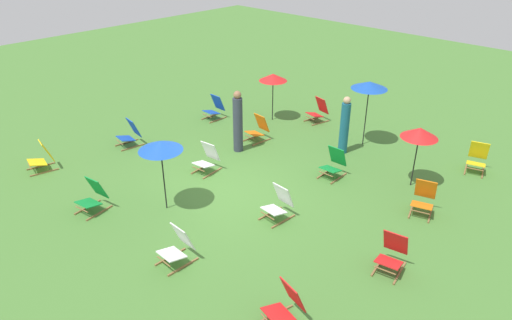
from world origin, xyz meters
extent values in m
plane|color=#477A33|center=(0.00, 0.00, 0.00)|extent=(40.00, 40.00, 0.00)
cube|color=olive|center=(-4.35, -0.08, 0.02)|extent=(0.13, 0.76, 0.04)
cube|color=olive|center=(-3.91, -0.13, 0.02)|extent=(0.13, 0.76, 0.04)
cube|color=#1947B7|center=(-4.15, -0.20, 0.27)|extent=(0.53, 0.49, 0.13)
cube|color=#1947B7|center=(-4.11, 0.09, 0.55)|extent=(0.51, 0.31, 0.57)
cylinder|color=olive|center=(-4.17, -0.40, 0.20)|extent=(0.44, 0.08, 0.03)
cube|color=olive|center=(-1.35, 5.45, 0.02)|extent=(0.21, 0.75, 0.04)
cube|color=olive|center=(-0.93, 5.35, 0.02)|extent=(0.21, 0.75, 0.04)
cube|color=red|center=(-1.16, 5.30, 0.27)|extent=(0.57, 0.53, 0.13)
cube|color=red|center=(-1.09, 5.59, 0.55)|extent=(0.52, 0.35, 0.57)
cylinder|color=olive|center=(-1.21, 5.10, 0.20)|extent=(0.43, 0.13, 0.03)
cube|color=olive|center=(-4.75, -2.60, 0.02)|extent=(0.19, 0.75, 0.04)
cube|color=olive|center=(-4.32, -2.69, 0.02)|extent=(0.19, 0.75, 0.04)
cube|color=yellow|center=(-4.56, -2.74, 0.27)|extent=(0.56, 0.52, 0.13)
cube|color=yellow|center=(-4.49, -2.45, 0.55)|extent=(0.52, 0.34, 0.57)
cylinder|color=olive|center=(-4.60, -2.94, 0.20)|extent=(0.44, 0.12, 0.03)
cube|color=olive|center=(4.31, 0.27, 0.02)|extent=(0.18, 0.75, 0.04)
cube|color=olive|center=(4.74, 0.35, 0.02)|extent=(0.18, 0.75, 0.04)
cube|color=red|center=(4.54, 0.21, 0.27)|extent=(0.55, 0.52, 0.13)
cube|color=red|center=(4.49, 0.51, 0.55)|extent=(0.52, 0.33, 0.57)
cylinder|color=olive|center=(4.58, 0.02, 0.20)|extent=(0.44, 0.11, 0.03)
cube|color=olive|center=(-1.40, 0.43, 0.02)|extent=(0.12, 0.76, 0.04)
cube|color=olive|center=(-0.96, 0.48, 0.02)|extent=(0.12, 0.76, 0.04)
cube|color=white|center=(-1.17, 0.35, 0.27)|extent=(0.53, 0.49, 0.13)
cube|color=white|center=(-1.20, 0.65, 0.55)|extent=(0.51, 0.30, 0.57)
cylinder|color=olive|center=(-1.14, 0.15, 0.20)|extent=(0.44, 0.08, 0.03)
cube|color=olive|center=(1.50, 0.13, 0.02)|extent=(0.09, 0.76, 0.04)
cube|color=olive|center=(1.93, 0.10, 0.02)|extent=(0.09, 0.76, 0.04)
cube|color=white|center=(1.71, 0.01, 0.27)|extent=(0.51, 0.46, 0.13)
cube|color=white|center=(1.73, 0.31, 0.55)|extent=(0.50, 0.28, 0.57)
cylinder|color=olive|center=(1.70, -0.19, 0.20)|extent=(0.44, 0.06, 0.03)
cube|color=olive|center=(3.83, 2.58, 0.02)|extent=(0.27, 0.73, 0.04)
cube|color=olive|center=(4.25, 2.72, 0.02)|extent=(0.27, 0.73, 0.04)
cube|color=orange|center=(4.07, 2.56, 0.27)|extent=(0.59, 0.56, 0.13)
cube|color=orange|center=(3.98, 2.84, 0.55)|extent=(0.53, 0.38, 0.57)
cylinder|color=olive|center=(4.14, 2.37, 0.20)|extent=(0.43, 0.16, 0.03)
cube|color=olive|center=(-1.88, -2.73, 0.02)|extent=(0.16, 0.76, 0.04)
cube|color=olive|center=(-1.45, -2.66, 0.02)|extent=(0.16, 0.76, 0.04)
cube|color=#148C38|center=(-1.65, -2.79, 0.27)|extent=(0.54, 0.50, 0.13)
cube|color=#148C38|center=(-1.70, -2.50, 0.55)|extent=(0.51, 0.32, 0.57)
cylinder|color=olive|center=(-1.61, -2.99, 0.20)|extent=(0.44, 0.10, 0.03)
cube|color=olive|center=(3.68, -2.15, 0.02)|extent=(0.21, 0.75, 0.04)
cube|color=red|center=(3.87, -2.29, 0.27)|extent=(0.57, 0.53, 0.13)
cube|color=red|center=(3.94, -2.00, 0.55)|extent=(0.52, 0.35, 0.57)
cube|color=olive|center=(1.27, 2.61, 0.02)|extent=(0.06, 0.76, 0.04)
cube|color=olive|center=(1.71, 2.63, 0.02)|extent=(0.06, 0.76, 0.04)
cube|color=#148C38|center=(1.49, 2.52, 0.27)|extent=(0.50, 0.45, 0.13)
cube|color=#148C38|center=(1.48, 2.82, 0.55)|extent=(0.49, 0.26, 0.57)
cylinder|color=olive|center=(1.50, 2.32, 0.20)|extent=(0.44, 0.04, 0.03)
cube|color=olive|center=(-1.78, 2.89, 0.02)|extent=(0.10, 0.76, 0.04)
cube|color=olive|center=(-1.34, 2.85, 0.02)|extent=(0.10, 0.76, 0.04)
cube|color=orange|center=(-1.57, 2.77, 0.27)|extent=(0.52, 0.47, 0.13)
cube|color=orange|center=(-1.55, 3.07, 0.55)|extent=(0.50, 0.29, 0.57)
cylinder|color=olive|center=(-1.59, 2.57, 0.20)|extent=(0.44, 0.07, 0.03)
cube|color=olive|center=(1.07, -2.48, 0.02)|extent=(0.05, 0.76, 0.04)
cube|color=olive|center=(1.51, -2.49, 0.02)|extent=(0.05, 0.76, 0.04)
cube|color=white|center=(1.29, -2.58, 0.27)|extent=(0.49, 0.44, 0.13)
cube|color=white|center=(1.29, -2.28, 0.55)|extent=(0.49, 0.26, 0.57)
cylinder|color=olive|center=(1.28, -2.78, 0.20)|extent=(0.44, 0.04, 0.03)
cube|color=olive|center=(3.95, 5.54, 0.02)|extent=(0.25, 0.74, 0.04)
cube|color=olive|center=(4.37, 5.67, 0.02)|extent=(0.25, 0.74, 0.04)
cube|color=yellow|center=(4.19, 5.51, 0.27)|extent=(0.58, 0.55, 0.13)
cube|color=yellow|center=(4.10, 5.80, 0.55)|extent=(0.53, 0.37, 0.57)
cylinder|color=olive|center=(4.24, 5.32, 0.20)|extent=(0.43, 0.15, 0.03)
cube|color=olive|center=(-4.09, 3.12, 0.02)|extent=(0.05, 0.76, 0.04)
cube|color=olive|center=(-3.65, 3.11, 0.02)|extent=(0.05, 0.76, 0.04)
cube|color=#1947B7|center=(-3.87, 3.02, 0.27)|extent=(0.49, 0.44, 0.13)
cube|color=#1947B7|center=(-3.86, 3.32, 0.55)|extent=(0.49, 0.26, 0.57)
cylinder|color=olive|center=(-3.88, 2.82, 0.20)|extent=(0.44, 0.04, 0.03)
cylinder|color=black|center=(3.25, 3.68, 0.81)|extent=(0.03, 0.03, 1.61)
cone|color=red|center=(3.25, 3.68, 1.50)|extent=(0.93, 0.93, 0.27)
cylinder|color=black|center=(-2.35, 4.47, 0.81)|extent=(0.03, 0.03, 1.61)
cone|color=red|center=(-2.35, 4.47, 1.52)|extent=(0.94, 0.94, 0.24)
cylinder|color=black|center=(-0.49, -1.41, 0.88)|extent=(0.03, 0.03, 1.77)
cone|color=#194CB2|center=(-0.49, -1.41, 1.68)|extent=(1.02, 1.02, 0.23)
cylinder|color=black|center=(0.99, 4.94, 0.99)|extent=(0.03, 0.03, 1.99)
cone|color=#194CB2|center=(0.99, 4.94, 1.90)|extent=(1.06, 1.06, 0.21)
cylinder|color=#333847|center=(-1.49, 1.98, 0.83)|extent=(0.32, 0.32, 1.66)
sphere|color=#936647|center=(-1.49, 1.98, 1.76)|extent=(0.23, 0.23, 0.23)
cylinder|color=#195972|center=(0.84, 4.05, 0.77)|extent=(0.37, 0.37, 1.54)
sphere|color=tan|center=(0.84, 4.05, 1.64)|extent=(0.21, 0.21, 0.21)
camera|label=1|loc=(7.61, -6.74, 6.27)|focal=32.74mm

